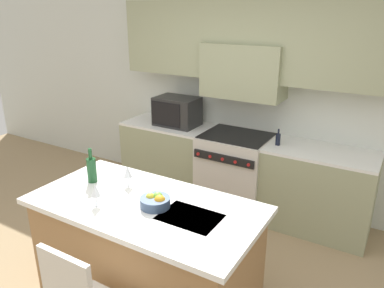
# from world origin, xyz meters

# --- Properties ---
(back_cabinetry) EXTENTS (10.00, 0.46, 2.70)m
(back_cabinetry) POSITION_xyz_m (0.00, 2.22, 1.58)
(back_cabinetry) COLOR silver
(back_cabinetry) RESTS_ON ground_plane
(back_counter) EXTENTS (3.07, 0.62, 0.91)m
(back_counter) POSITION_xyz_m (-0.00, 1.96, 0.46)
(back_counter) COLOR gray
(back_counter) RESTS_ON ground_plane
(range_stove) EXTENTS (0.79, 0.70, 0.93)m
(range_stove) POSITION_xyz_m (0.00, 1.94, 0.46)
(range_stove) COLOR beige
(range_stove) RESTS_ON ground_plane
(microwave) EXTENTS (0.53, 0.38, 0.36)m
(microwave) POSITION_xyz_m (-0.83, 1.96, 1.09)
(microwave) COLOR black
(microwave) RESTS_ON back_counter
(kitchen_island) EXTENTS (1.83, 0.94, 0.89)m
(kitchen_island) POSITION_xyz_m (0.02, 0.17, 0.45)
(kitchen_island) COLOR olive
(kitchen_island) RESTS_ON ground_plane
(wine_bottle) EXTENTS (0.08, 0.08, 0.31)m
(wine_bottle) POSITION_xyz_m (-0.60, 0.24, 1.01)
(wine_bottle) COLOR #194723
(wine_bottle) RESTS_ON kitchen_island
(wine_glass_near) EXTENTS (0.07, 0.07, 0.18)m
(wine_glass_near) POSITION_xyz_m (-0.27, -0.05, 1.02)
(wine_glass_near) COLOR white
(wine_glass_near) RESTS_ON kitchen_island
(wine_glass_far) EXTENTS (0.07, 0.07, 0.18)m
(wine_glass_far) POSITION_xyz_m (-0.28, 0.33, 1.02)
(wine_glass_far) COLOR white
(wine_glass_far) RESTS_ON kitchen_island
(fruit_bowl) EXTENTS (0.23, 0.23, 0.11)m
(fruit_bowl) POSITION_xyz_m (0.13, 0.16, 0.94)
(fruit_bowl) COLOR #384C6B
(fruit_bowl) RESTS_ON kitchen_island
(oil_bottle_on_counter) EXTENTS (0.05, 0.05, 0.18)m
(oil_bottle_on_counter) POSITION_xyz_m (0.51, 1.90, 0.98)
(oil_bottle_on_counter) COLOR black
(oil_bottle_on_counter) RESTS_ON back_counter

